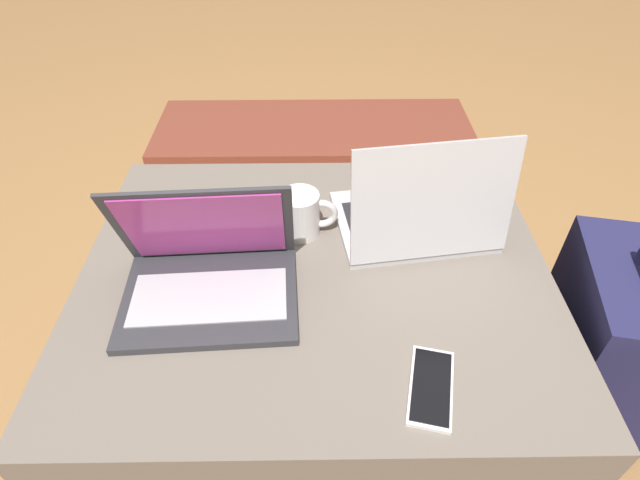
% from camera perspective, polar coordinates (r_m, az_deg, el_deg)
% --- Properties ---
extents(ground_plane, '(14.00, 14.00, 0.00)m').
position_cam_1_polar(ground_plane, '(1.36, -0.30, -16.12)').
color(ground_plane, '#9E7042').
extents(ottoman, '(0.95, 0.78, 0.43)m').
position_cam_1_polar(ottoman, '(1.18, -0.34, -10.60)').
color(ottoman, '#3D3832').
rests_on(ottoman, ground_plane).
extents(laptop_near, '(0.34, 0.26, 0.24)m').
position_cam_1_polar(laptop_near, '(0.96, -12.50, -3.68)').
color(laptop_near, '#333338').
rests_on(laptop_near, ottoman).
extents(laptop_far, '(0.36, 0.29, 0.26)m').
position_cam_1_polar(laptop_far, '(1.08, 11.25, 2.84)').
color(laptop_far, silver).
rests_on(laptop_far, ottoman).
extents(cell_phone, '(0.10, 0.16, 0.01)m').
position_cam_1_polar(cell_phone, '(0.86, 12.74, -16.07)').
color(cell_phone, white).
rests_on(cell_phone, ottoman).
extents(backpack, '(0.29, 0.36, 0.54)m').
position_cam_1_polar(backpack, '(1.30, 29.57, -11.04)').
color(backpack, '#23234C').
rests_on(backpack, ground_plane).
extents(coffee_mug, '(0.12, 0.08, 0.10)m').
position_cam_1_polar(coffee_mug, '(1.07, -1.93, 3.00)').
color(coffee_mug, white).
rests_on(coffee_mug, ottoman).
extents(fireplace_hearth, '(1.40, 0.50, 0.04)m').
position_cam_1_polar(fireplace_hearth, '(2.28, -0.61, 12.46)').
color(fireplace_hearth, brown).
rests_on(fireplace_hearth, ground_plane).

